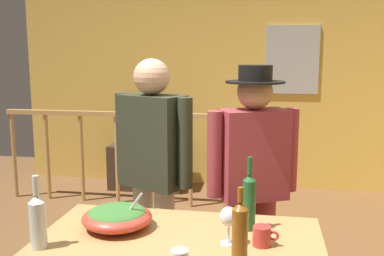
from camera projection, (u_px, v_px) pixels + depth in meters
The scene contains 14 objects.
back_wall at pixel (244, 76), 5.45m from camera, with size 5.62×0.10×2.76m, color gold.
framed_picture at pixel (292, 60), 5.27m from camera, with size 0.62×0.03×0.80m, color #A3A6A4.
stair_railing at pixel (152, 148), 4.82m from camera, with size 2.56×0.10×1.08m.
tv_console at pixel (147, 167), 5.49m from camera, with size 0.90×0.40×0.54m, color #38281E.
flat_screen_tv at pixel (146, 125), 5.37m from camera, with size 0.54×0.12×0.43m.
serving_table at pixel (179, 256), 2.10m from camera, with size 1.34×0.77×0.80m.
salad_bowl at pixel (117, 216), 2.21m from camera, with size 0.35×0.35×0.19m.
wine_glass at pixel (229, 218), 2.01m from camera, with size 0.08×0.08×0.18m.
wine_bottle_clear at pixel (38, 220), 1.97m from camera, with size 0.07×0.07×0.33m.
wine_bottle_amber at pixel (240, 232), 1.81m from camera, with size 0.07×0.07×0.33m.
wine_bottle_green at pixel (249, 201), 2.18m from camera, with size 0.07×0.07×0.37m.
mug_red at pixel (262, 236), 2.01m from camera, with size 0.12×0.08×0.09m.
person_standing_left at pixel (153, 164), 2.83m from camera, with size 0.55×0.37×1.63m.
person_standing_right at pixel (253, 172), 2.73m from camera, with size 0.54×0.37×1.59m.
Camera 1 is at (0.29, -2.45, 1.66)m, focal length 41.70 mm.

